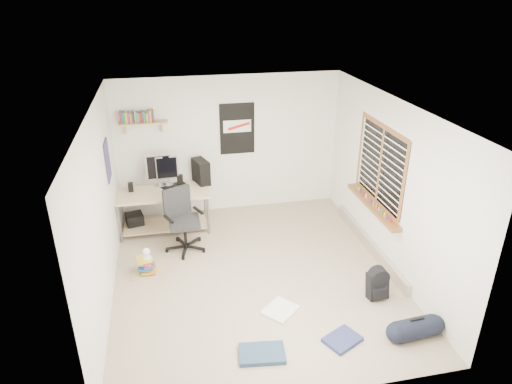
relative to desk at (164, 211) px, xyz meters
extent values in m
cube|color=gray|center=(1.23, -1.62, -0.37)|extent=(4.00, 4.50, 0.01)
cube|color=white|center=(1.23, -1.62, 2.14)|extent=(4.00, 4.50, 0.01)
cube|color=silver|center=(1.23, 0.63, 0.89)|extent=(4.00, 0.01, 2.50)
cube|color=silver|center=(-0.77, -1.62, 0.89)|extent=(0.01, 4.50, 2.50)
cube|color=silver|center=(3.24, -1.62, 0.89)|extent=(0.01, 4.50, 2.50)
cube|color=tan|center=(0.00, 0.00, 0.00)|extent=(1.63, 0.88, 0.71)
cube|color=#AFAFB4|center=(-0.03, 0.28, 0.57)|extent=(0.41, 0.11, 0.45)
cube|color=#98979C|center=(0.11, 0.28, 0.55)|extent=(0.38, 0.12, 0.41)
cube|color=black|center=(0.68, 0.28, 0.56)|extent=(0.31, 0.45, 0.43)
cube|color=black|center=(0.18, 0.24, 0.36)|extent=(0.46, 0.32, 0.02)
cube|color=black|center=(-0.52, 0.14, 0.43)|extent=(0.08, 0.08, 0.16)
cube|color=black|center=(0.31, 0.28, 0.43)|extent=(0.11, 0.11, 0.18)
cube|color=black|center=(0.30, -0.70, 0.12)|extent=(0.87, 0.87, 1.01)
cube|color=tan|center=(-0.22, 0.52, 1.42)|extent=(0.80, 0.22, 0.24)
cube|color=black|center=(1.38, 0.61, 1.19)|extent=(0.62, 0.03, 0.92)
cube|color=navy|center=(-0.75, -0.42, 1.14)|extent=(0.02, 0.42, 0.60)
cube|color=brown|center=(3.18, -1.32, 1.08)|extent=(0.10, 1.50, 1.26)
cube|color=#B7B2A8|center=(3.19, -1.32, -0.28)|extent=(0.08, 2.50, 0.18)
cube|color=black|center=(2.75, -2.49, -0.16)|extent=(0.28, 0.22, 0.36)
cylinder|color=black|center=(2.87, -3.29, -0.22)|extent=(0.28, 0.28, 0.51)
cube|color=silver|center=(1.40, -2.50, -0.34)|extent=(0.55, 0.54, 0.04)
cube|color=#233750|center=(1.00, -3.21, -0.33)|extent=(0.56, 0.40, 0.06)
cube|color=navy|center=(1.99, -3.18, -0.34)|extent=(0.51, 0.47, 0.05)
cube|color=olive|center=(-0.30, -1.24, -0.21)|extent=(0.58, 0.54, 0.32)
cube|color=silver|center=(-0.28, -1.26, 0.02)|extent=(0.19, 0.23, 0.20)
cube|color=black|center=(-0.52, 0.13, -0.22)|extent=(0.34, 0.34, 0.31)
camera|label=1|loc=(0.12, -7.09, 3.55)|focal=32.00mm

